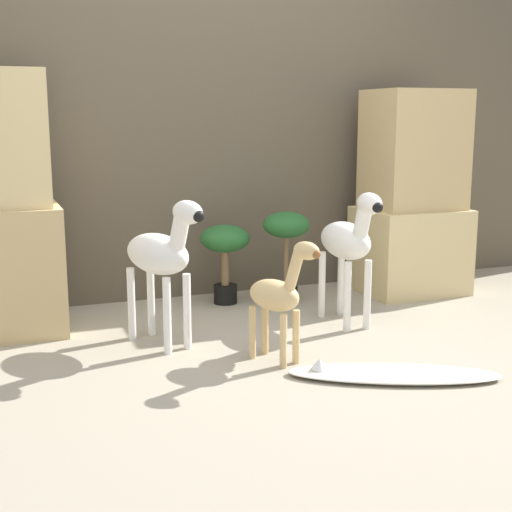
{
  "coord_description": "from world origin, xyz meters",
  "views": [
    {
      "loc": [
        -1.3,
        -2.85,
        1.13
      ],
      "look_at": [
        -0.0,
        0.53,
        0.41
      ],
      "focal_mm": 50.0,
      "sensor_mm": 36.0,
      "label": 1
    }
  ],
  "objects_px": {
    "zebra_left": "(162,254)",
    "surfboard": "(392,373)",
    "giraffe_figurine": "(279,294)",
    "potted_palm_back": "(286,235)",
    "potted_palm_front": "(225,247)",
    "zebra_right": "(348,241)"
  },
  "relations": [
    {
      "from": "zebra_left",
      "to": "surfboard",
      "type": "xyz_separation_m",
      "value": [
        0.82,
        -0.79,
        -0.45
      ]
    },
    {
      "from": "giraffe_figurine",
      "to": "potted_palm_back",
      "type": "relative_size",
      "value": 1.06
    },
    {
      "from": "surfboard",
      "to": "potted_palm_front",
      "type": "bearing_deg",
      "value": 100.68
    },
    {
      "from": "potted_palm_front",
      "to": "potted_palm_back",
      "type": "xyz_separation_m",
      "value": [
        0.36,
        -0.09,
        0.07
      ]
    },
    {
      "from": "giraffe_figurine",
      "to": "potted_palm_front",
      "type": "distance_m",
      "value": 1.1
    },
    {
      "from": "potted_palm_front",
      "to": "surfboard",
      "type": "height_order",
      "value": "potted_palm_front"
    },
    {
      "from": "zebra_right",
      "to": "potted_palm_front",
      "type": "relative_size",
      "value": 1.55
    },
    {
      "from": "giraffe_figurine",
      "to": "potted_palm_front",
      "type": "relative_size",
      "value": 1.22
    },
    {
      "from": "zebra_right",
      "to": "giraffe_figurine",
      "type": "height_order",
      "value": "zebra_right"
    },
    {
      "from": "zebra_left",
      "to": "surfboard",
      "type": "height_order",
      "value": "zebra_left"
    },
    {
      "from": "potted_palm_front",
      "to": "zebra_right",
      "type": "bearing_deg",
      "value": -54.14
    },
    {
      "from": "zebra_left",
      "to": "surfboard",
      "type": "distance_m",
      "value": 1.23
    },
    {
      "from": "potted_palm_front",
      "to": "giraffe_figurine",
      "type": "bearing_deg",
      "value": -95.67
    },
    {
      "from": "zebra_right",
      "to": "surfboard",
      "type": "distance_m",
      "value": 0.94
    },
    {
      "from": "zebra_left",
      "to": "giraffe_figurine",
      "type": "xyz_separation_m",
      "value": [
        0.44,
        -0.43,
        -0.14
      ]
    },
    {
      "from": "zebra_left",
      "to": "surfboard",
      "type": "bearing_deg",
      "value": -43.91
    },
    {
      "from": "zebra_right",
      "to": "zebra_left",
      "type": "height_order",
      "value": "same"
    },
    {
      "from": "potted_palm_back",
      "to": "surfboard",
      "type": "bearing_deg",
      "value": -93.64
    },
    {
      "from": "potted_palm_back",
      "to": "potted_palm_front",
      "type": "bearing_deg",
      "value": 165.9
    },
    {
      "from": "giraffe_figurine",
      "to": "surfboard",
      "type": "xyz_separation_m",
      "value": [
        0.38,
        -0.37,
        -0.3
      ]
    },
    {
      "from": "giraffe_figurine",
      "to": "surfboard",
      "type": "relative_size",
      "value": 0.62
    },
    {
      "from": "zebra_right",
      "to": "zebra_left",
      "type": "xyz_separation_m",
      "value": [
        -1.03,
        -0.0,
        0.0
      ]
    }
  ]
}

